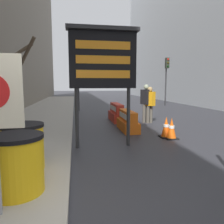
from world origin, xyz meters
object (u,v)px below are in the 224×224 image
object	(u,v)px
message_board	(103,60)
pedestrian_passerby	(146,100)
barrel_drum_foreground	(17,164)
pedestrian_worker	(150,102)
traffic_light_near_curb	(78,70)
traffic_light_far_side	(167,71)
traffic_cone_mid	(166,127)
jersey_barrier_red_striped	(117,113)
barrel_drum_middle	(23,147)
traffic_cone_near	(172,129)
jersey_barrier_orange_far	(128,122)

from	to	relation	value
message_board	pedestrian_passerby	xyz separation A→B (m)	(2.44, 3.59, -1.36)
barrel_drum_foreground	pedestrian_worker	size ratio (longest dim) A/B	0.54
traffic_light_near_curb	traffic_light_far_side	xyz separation A→B (m)	(7.22, 2.48, 0.15)
traffic_cone_mid	traffic_light_far_side	bearing A→B (deg)	66.66
traffic_cone_mid	traffic_light_near_curb	distance (m)	8.73
traffic_cone_mid	traffic_light_near_curb	world-z (taller)	traffic_light_near_curb
jersey_barrier_red_striped	traffic_light_far_side	bearing A→B (deg)	51.42
jersey_barrier_red_striped	pedestrian_worker	world-z (taller)	pedestrian_worker
barrel_drum_middle	message_board	distance (m)	3.07
traffic_light_near_curb	traffic_light_far_side	distance (m)	7.63
traffic_light_near_curb	traffic_light_far_side	size ratio (longest dim) A/B	0.94
traffic_light_near_curb	pedestrian_passerby	distance (m)	6.11
message_board	traffic_cone_mid	world-z (taller)	message_board
barrel_drum_foreground	barrel_drum_middle	bearing A→B (deg)	97.43
message_board	traffic_cone_near	xyz separation A→B (m)	(2.28, 0.51, -2.06)
barrel_drum_foreground	traffic_light_far_side	size ratio (longest dim) A/B	0.23
barrel_drum_foreground	pedestrian_worker	world-z (taller)	pedestrian_worker
pedestrian_passerby	traffic_cone_mid	bearing A→B (deg)	-33.93
barrel_drum_middle	traffic_light_near_curb	size ratio (longest dim) A/B	0.24
traffic_cone_near	message_board	bearing A→B (deg)	-167.33
barrel_drum_middle	pedestrian_passerby	world-z (taller)	pedestrian_passerby
traffic_light_far_side	traffic_cone_near	bearing A→B (deg)	-112.51
barrel_drum_foreground	traffic_cone_near	bearing A→B (deg)	38.91
traffic_light_far_side	jersey_barrier_red_striped	bearing A→B (deg)	-128.58
barrel_drum_middle	traffic_light_near_curb	distance (m)	10.69
message_board	jersey_barrier_red_striped	size ratio (longest dim) A/B	1.85
jersey_barrier_red_striped	pedestrian_passerby	bearing A→B (deg)	-29.14
jersey_barrier_red_striped	pedestrian_passerby	world-z (taller)	pedestrian_passerby
barrel_drum_middle	traffic_cone_near	distance (m)	4.63
barrel_drum_foreground	pedestrian_worker	xyz separation A→B (m)	(4.22, 6.11, 0.40)
barrel_drum_middle	pedestrian_passerby	distance (m)	6.80
traffic_cone_mid	jersey_barrier_red_striped	bearing A→B (deg)	105.36
traffic_light_near_curb	barrel_drum_foreground	bearing A→B (deg)	-95.64
traffic_cone_near	traffic_light_far_side	bearing A→B (deg)	67.49
message_board	pedestrian_worker	bearing A→B (deg)	53.30
traffic_cone_mid	pedestrian_worker	xyz separation A→B (m)	(0.39, 2.74, 0.63)
traffic_cone_near	pedestrian_worker	world-z (taller)	pedestrian_worker
barrel_drum_foreground	jersey_barrier_red_striped	xyz separation A→B (m)	(2.85, 6.93, -0.20)
pedestrian_passerby	jersey_barrier_red_striped	bearing A→B (deg)	-148.08
barrel_drum_middle	jersey_barrier_orange_far	bearing A→B (deg)	51.83
barrel_drum_foreground	traffic_cone_mid	size ratio (longest dim) A/B	1.26
traffic_cone_near	traffic_cone_mid	xyz separation A→B (m)	(-0.10, 0.20, 0.01)
traffic_cone_mid	traffic_light_far_side	distance (m)	11.64
barrel_drum_middle	traffic_light_near_curb	bearing A→B (deg)	83.21
pedestrian_worker	traffic_light_far_side	bearing A→B (deg)	117.03
pedestrian_worker	traffic_cone_mid	bearing A→B (deg)	-42.84
barrel_drum_middle	traffic_light_near_curb	world-z (taller)	traffic_light_near_curb
message_board	jersey_barrier_orange_far	distance (m)	3.15
barrel_drum_middle	traffic_light_far_side	xyz separation A→B (m)	(8.46, 12.88, 2.26)
barrel_drum_middle	traffic_cone_mid	bearing A→B (deg)	31.74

